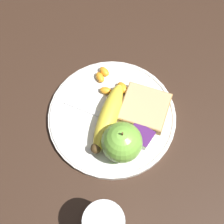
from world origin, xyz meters
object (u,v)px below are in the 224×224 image
at_px(bread_slice, 145,108).
at_px(fork, 106,117).
at_px(banana, 107,118).
at_px(apple, 122,142).
at_px(plate, 112,117).
at_px(jam_packet, 141,136).

bearing_deg(bread_slice, fork, -134.45).
xyz_separation_m(banana, fork, (-0.01, 0.01, -0.02)).
distance_m(apple, fork, 0.09).
height_order(plate, banana, banana).
relative_size(apple, bread_slice, 0.77).
distance_m(banana, jam_packet, 0.08).
height_order(plate, bread_slice, bread_slice).
relative_size(fork, jam_packet, 4.00).
height_order(plate, apple, apple).
relative_size(plate, banana, 1.67).
distance_m(plate, banana, 0.03).
distance_m(plate, bread_slice, 0.07).
relative_size(plate, fork, 1.42).
height_order(plate, jam_packet, jam_packet).
xyz_separation_m(apple, fork, (-0.07, 0.04, -0.04)).
bearing_deg(apple, banana, 149.13).
bearing_deg(banana, bread_slice, 51.93).
xyz_separation_m(banana, bread_slice, (0.05, 0.07, -0.01)).
bearing_deg(banana, apple, -30.87).
xyz_separation_m(fork, jam_packet, (0.09, 0.00, 0.01)).
height_order(banana, fork, banana).
relative_size(apple, banana, 0.55).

